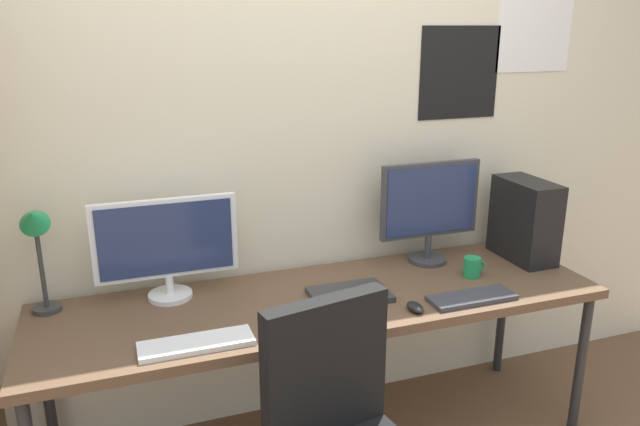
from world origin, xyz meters
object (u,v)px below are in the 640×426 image
desk_lamp (36,238)px  computer_mouse (415,307)px  monitor_right (430,206)px  laptop_closed (350,295)px  pc_tower (525,220)px  coffee_mug (472,267)px  monitor_left (166,244)px  keyboard_right (472,298)px  keyboard_left (196,344)px  desk (324,308)px

desk_lamp → computer_mouse: bearing=-18.8°
monitor_right → laptop_closed: (-0.50, -0.25, -0.26)m
pc_tower → laptop_closed: (-0.95, -0.14, -0.18)m
computer_mouse → coffee_mug: coffee_mug is taller
computer_mouse → monitor_left: bearing=153.2°
keyboard_right → laptop_closed: laptop_closed is taller
coffee_mug → monitor_right: bearing=113.0°
coffee_mug → desk_lamp: bearing=172.2°
desk_lamp → keyboard_right: (1.63, -0.45, -0.30)m
pc_tower → monitor_right: bearing=166.0°
laptop_closed → keyboard_right: bearing=-21.9°
desk_lamp → laptop_closed: size_ratio=1.44×
keyboard_right → laptop_closed: size_ratio=1.14×
computer_mouse → keyboard_left: bearing=179.3°
keyboard_left → keyboard_right: bearing=0.0°
keyboard_right → computer_mouse: bearing=-177.9°
desk_lamp → keyboard_left: bearing=-41.6°
desk_lamp → monitor_right: bearing=-0.4°
pc_tower → laptop_closed: size_ratio=1.20×
laptop_closed → desk_lamp: bearing=168.2°
pc_tower → laptop_closed: bearing=-171.8°
monitor_left → laptop_closed: monitor_left is taller
monitor_left → computer_mouse: monitor_left is taller
desk → keyboard_right: 0.61m
monitor_left → coffee_mug: (1.30, -0.23, -0.19)m
monitor_left → desk_lamp: bearing=178.6°
monitor_left → pc_tower: size_ratio=1.49×
monitor_left → keyboard_right: size_ratio=1.58×
keyboard_right → coffee_mug: coffee_mug is taller
pc_tower → computer_mouse: (-0.76, -0.34, -0.18)m
keyboard_right → pc_tower: bearing=33.9°
monitor_right → keyboard_left: 1.27m
coffee_mug → keyboard_left: bearing=-170.5°
keyboard_left → desk: bearing=22.3°
monitor_left → monitor_right: size_ratio=1.17×
laptop_closed → monitor_right: bearing=27.2°
pc_tower → desk_lamp: desk_lamp is taller
monitor_right → coffee_mug: monitor_right is taller
laptop_closed → keyboard_left: bearing=-163.0°
desk → keyboard_right: keyboard_right is taller
monitor_right → computer_mouse: monitor_right is taller
desk_lamp → coffee_mug: size_ratio=4.36×
computer_mouse → coffee_mug: (0.40, 0.22, 0.03)m
pc_tower → desk_lamp: bearing=176.7°
desk → pc_tower: bearing=5.4°
monitor_right → pc_tower: monitor_right is taller
computer_mouse → laptop_closed: bearing=133.9°
computer_mouse → keyboard_right: bearing=2.1°
keyboard_right → computer_mouse: 0.27m
pc_tower → coffee_mug: 0.40m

